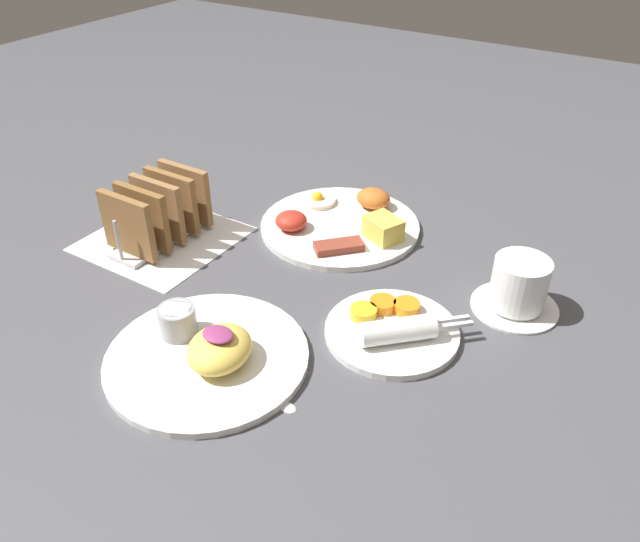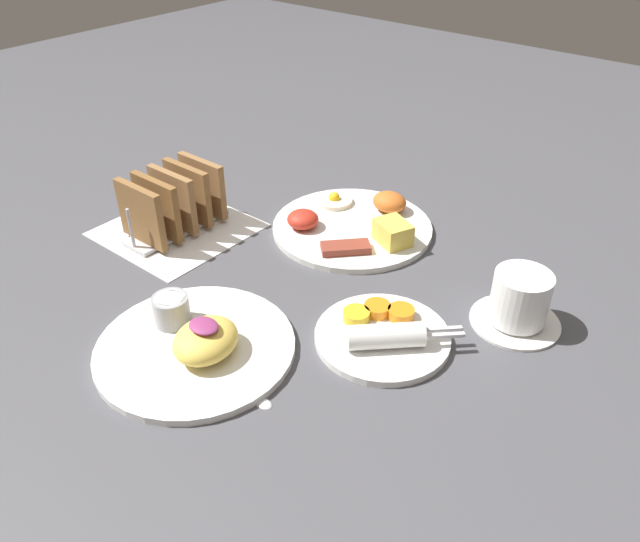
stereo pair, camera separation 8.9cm
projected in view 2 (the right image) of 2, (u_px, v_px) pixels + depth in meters
ground_plane at (252, 284)px, 0.92m from camera, size 3.00×3.00×0.00m
napkin_flat at (177, 229)px, 1.04m from camera, size 0.22×0.22×0.00m
plate_breakfast at (355, 224)px, 1.04m from camera, size 0.27×0.27×0.05m
plate_condiments at (383, 334)px, 0.80m from camera, size 0.18×0.18×0.04m
plate_foreground at (196, 342)px, 0.79m from camera, size 0.25×0.25×0.06m
toast_rack at (173, 202)px, 1.01m from camera, size 0.10×0.18×0.10m
coffee_cup at (519, 301)px, 0.82m from camera, size 0.12×0.12×0.08m
teaspoon at (257, 383)px, 0.74m from camera, size 0.11×0.08×0.01m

